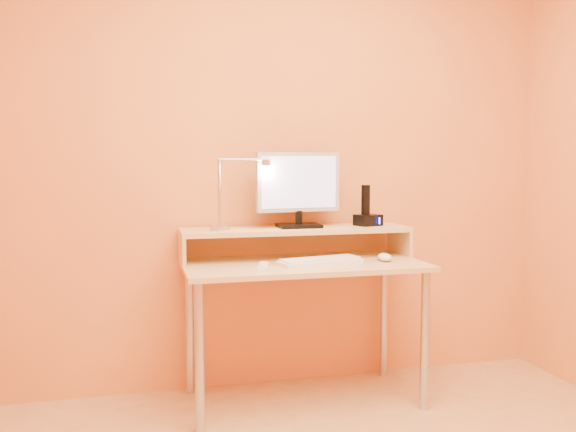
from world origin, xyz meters
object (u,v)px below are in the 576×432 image
object	(u,v)px
monitor_panel	(298,182)
phone_dock	(368,220)
keyboard	(320,262)
mouse	(385,257)
remote_control	(263,267)
lamp_base	(220,228)

from	to	relation	value
monitor_panel	phone_dock	xyz separation A→B (m)	(0.39, -0.01, -0.21)
monitor_panel	keyboard	distance (m)	0.46
mouse	remote_control	bearing A→B (deg)	-167.48
mouse	monitor_panel	bearing A→B (deg)	157.04
monitor_panel	lamp_base	bearing A→B (deg)	179.31
monitor_panel	remote_control	bearing A→B (deg)	-137.02
monitor_panel	keyboard	size ratio (longest dim) A/B	1.08
mouse	lamp_base	bearing A→B (deg)	173.93
mouse	keyboard	bearing A→B (deg)	-170.70
lamp_base	monitor_panel	bearing A→B (deg)	5.42
monitor_panel	mouse	world-z (taller)	monitor_panel
monitor_panel	keyboard	world-z (taller)	monitor_panel
monitor_panel	phone_dock	distance (m)	0.44
keyboard	remote_control	xyz separation A→B (m)	(-0.30, -0.05, -0.00)
monitor_panel	keyboard	bearing A→B (deg)	-85.22
lamp_base	remote_control	size ratio (longest dim) A/B	0.60
phone_dock	keyboard	xyz separation A→B (m)	(-0.34, -0.23, -0.18)
monitor_panel	mouse	distance (m)	0.59
lamp_base	mouse	world-z (taller)	lamp_base
phone_dock	mouse	distance (m)	0.27
phone_dock	remote_control	xyz separation A→B (m)	(-0.64, -0.28, -0.18)
keyboard	remote_control	bearing A→B (deg)	177.77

